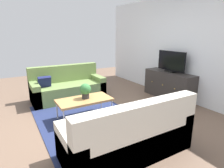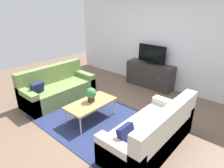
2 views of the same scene
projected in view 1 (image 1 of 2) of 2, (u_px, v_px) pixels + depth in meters
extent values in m
plane|color=brown|center=(94.00, 117.00, 3.96)|extent=(10.00, 10.00, 0.00)
cube|color=white|center=(182.00, 48.00, 4.85)|extent=(6.40, 0.12, 2.70)
cube|color=navy|center=(87.00, 118.00, 3.88)|extent=(2.50, 1.90, 0.01)
cube|color=olive|center=(69.00, 91.00, 4.98)|extent=(0.82, 1.85, 0.43)
cube|color=olive|center=(65.00, 81.00, 5.18)|extent=(0.20, 1.85, 0.88)
cube|color=olive|center=(97.00, 85.00, 5.37)|extent=(0.82, 0.18, 0.56)
cube|color=olive|center=(35.00, 94.00, 4.55)|extent=(0.82, 0.18, 0.56)
cube|color=#191E4C|center=(45.00, 82.00, 4.56)|extent=(0.19, 0.30, 0.32)
cube|color=beige|center=(126.00, 139.00, 2.73)|extent=(0.82, 1.85, 0.43)
cube|color=beige|center=(140.00, 135.00, 2.41)|extent=(0.20, 1.85, 0.88)
cube|color=beige|center=(168.00, 122.00, 3.12)|extent=(0.82, 0.18, 0.56)
cube|color=beige|center=(70.00, 153.00, 2.30)|extent=(0.82, 0.18, 0.56)
cube|color=#191E4C|center=(86.00, 127.00, 2.39)|extent=(0.19, 0.30, 0.32)
cube|color=#B7844C|center=(84.00, 100.00, 3.82)|extent=(0.57, 1.09, 0.04)
cylinder|color=silver|center=(57.00, 110.00, 3.83)|extent=(0.03, 0.03, 0.37)
cylinder|color=silver|center=(64.00, 120.00, 3.42)|extent=(0.03, 0.03, 0.37)
cylinder|color=silver|center=(101.00, 102.00, 4.32)|extent=(0.03, 0.03, 0.37)
cylinder|color=silver|center=(112.00, 109.00, 3.91)|extent=(0.03, 0.03, 0.37)
cylinder|color=#2D2D2D|center=(86.00, 96.00, 3.84)|extent=(0.15, 0.15, 0.11)
sphere|color=#387A3D|center=(85.00, 89.00, 3.81)|extent=(0.23, 0.23, 0.23)
cube|color=#332D2B|center=(169.00, 85.00, 5.04)|extent=(1.45, 0.44, 0.72)
sphere|color=#B79338|center=(152.00, 82.00, 5.26)|extent=(0.03, 0.03, 0.03)
sphere|color=#B79338|center=(163.00, 85.00, 4.92)|extent=(0.03, 0.03, 0.03)
sphere|color=#B79338|center=(175.00, 89.00, 4.58)|extent=(0.03, 0.03, 0.03)
cube|color=black|center=(170.00, 71.00, 4.95)|extent=(0.28, 0.16, 0.04)
cube|color=black|center=(171.00, 61.00, 4.88)|extent=(0.87, 0.04, 0.51)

